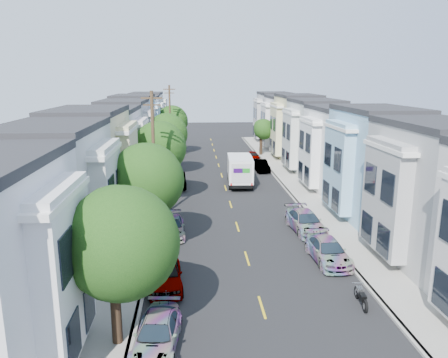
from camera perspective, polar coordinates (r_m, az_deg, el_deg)
name	(u,v)px	position (r m, az deg, el deg)	size (l,w,h in m)	color
ground	(237,227)	(33.45, 1.76, -6.27)	(160.00, 160.00, 0.00)	black
road_slab	(223,181)	(47.80, -0.07, -0.31)	(12.00, 70.00, 0.02)	black
curb_left	(168,182)	(47.75, -7.33, -0.35)	(0.30, 70.00, 0.15)	gray
curb_right	(278,180)	(48.58, 7.07, -0.11)	(0.30, 70.00, 0.15)	gray
sidewalk_left	(156,182)	(47.85, -8.88, -0.37)	(2.60, 70.00, 0.15)	gray
sidewalk_right	(290,180)	(48.84, 8.57, -0.09)	(2.60, 70.00, 0.15)	gray
centerline	(223,181)	(47.80, -0.07, -0.32)	(0.12, 70.00, 0.01)	gold
townhouse_row_left	(120,183)	(48.34, -13.37, -0.53)	(5.00, 70.00, 8.50)	white
townhouse_row_right	(323,180)	(49.83, 12.83, -0.10)	(5.00, 70.00, 8.50)	white
tree_a	(119,243)	(18.24, -13.51, -8.19)	(4.70, 4.70, 6.95)	black
tree_b	(145,180)	(27.71, -10.27, -0.19)	(4.70, 4.70, 7.19)	black
tree_c	(158,148)	(38.78, -8.55, 4.06)	(4.70, 4.70, 7.47)	black
tree_d	(166,134)	(50.24, -7.57, 5.85)	(4.70, 4.70, 7.22)	black
tree_e	(172,121)	(64.06, -6.86, 7.51)	(4.51, 4.51, 7.24)	black
tree_far_r	(263,130)	(63.63, 5.15, 6.44)	(2.97, 2.97, 5.31)	black
utility_pole_near	(154,157)	(34.04, -9.15, 2.88)	(1.60, 0.26, 10.00)	#42301E
utility_pole_far	(170,123)	(59.76, -7.05, 7.29)	(1.60, 0.26, 10.00)	#42301E
fedex_truck	(240,169)	(46.03, 2.08, 1.35)	(2.48, 6.45, 3.09)	white
lead_sedan	(240,165)	(53.28, 2.15, 1.84)	(1.47, 4.17, 1.39)	black
parked_left_a	(157,334)	(19.53, -8.73, -19.41)	(1.79, 4.25, 1.28)	black
parked_left_b	(165,273)	(24.34, -7.71, -12.13)	(1.80, 4.70, 1.53)	black
parked_left_c	(172,227)	(31.78, -6.85, -6.19)	(1.80, 4.29, 1.29)	gray
parked_left_d	(178,180)	(45.31, -6.05, -0.19)	(1.55, 4.40, 1.47)	black
parked_right_a	(328,251)	(27.94, 13.40, -9.14)	(1.93, 4.58, 1.37)	#555C62
parked_right_b	(305,222)	(32.85, 10.57, -5.51)	(2.05, 4.89, 1.47)	silver
parked_right_c	(261,166)	(53.00, 4.85, 1.72)	(1.45, 4.10, 1.37)	black
parked_right_d	(253,156)	(59.91, 3.80, 3.00)	(1.47, 3.85, 1.25)	#10243A
motorcycle	(361,297)	(23.56, 17.43, -14.46)	(0.28, 2.04, 0.81)	black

